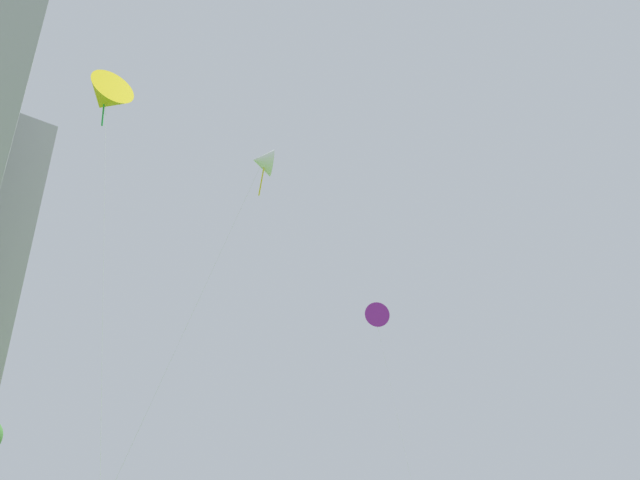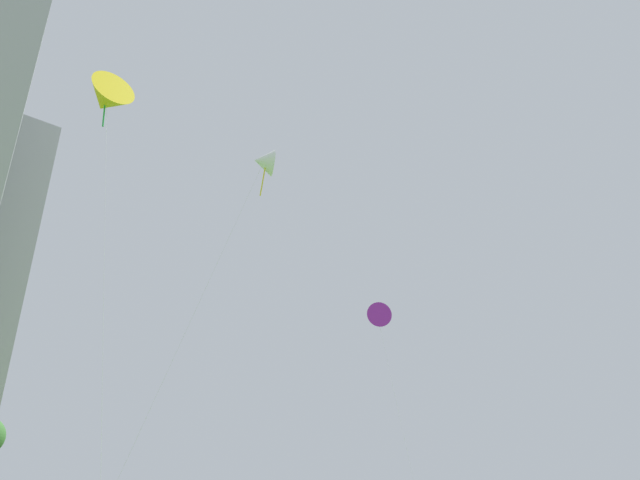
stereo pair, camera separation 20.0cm
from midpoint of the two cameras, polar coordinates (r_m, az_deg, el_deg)
name	(u,v)px [view 2 (the right image)]	position (r m, az deg, el deg)	size (l,w,h in m)	color
kite_flying_1	(378,317)	(61.85, 6.04, -7.84)	(3.80, 9.11, 19.58)	silver
kite_flying_3	(264,162)	(49.02, -5.68, 8.01)	(9.88, 4.89, 28.46)	silver
kite_flying_4	(107,98)	(40.12, -20.93, 13.45)	(4.21, 6.36, 26.50)	silver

